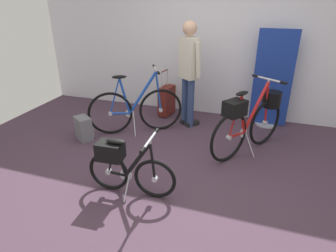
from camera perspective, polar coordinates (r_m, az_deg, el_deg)
name	(u,v)px	position (r m, az deg, el deg)	size (l,w,h in m)	color
ground_plane	(174,170)	(3.73, 1.24, -8.73)	(6.53, 6.53, 0.00)	#473342
back_wall	(213,25)	(5.23, 8.82, 19.01)	(6.53, 0.10, 3.13)	silver
floor_banner_stand	(272,85)	(5.03, 19.75, 7.61)	(0.60, 0.36, 1.58)	#B7B7BC
folding_bike_foreground	(124,165)	(3.21, -8.63, -7.54)	(1.02, 0.53, 0.72)	black
display_bike_left	(136,109)	(4.61, -6.37, 3.28)	(1.31, 0.79, 1.03)	black
display_bike_right	(251,118)	(4.12, 16.09, 1.54)	(0.87, 1.25, 1.02)	black
visitor_near_wall	(189,68)	(4.68, 4.12, 11.23)	(0.43, 0.39, 1.69)	navy
rolling_suitcase	(167,100)	(5.29, -0.25, 5.06)	(0.23, 0.38, 0.83)	maroon
backpack_on_floor	(84,129)	(4.59, -16.21, -0.49)	(0.33, 0.31, 0.37)	slate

